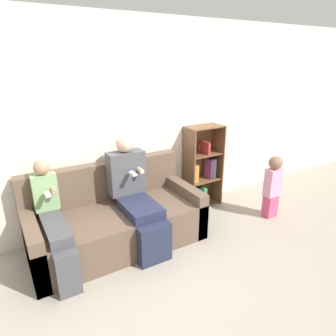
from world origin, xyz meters
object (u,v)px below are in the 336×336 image
object	(u,v)px
couch	(116,221)
child_seated	(54,223)
adult_seated	(135,192)
bookshelf	(201,172)
toddler_standing	(273,185)

from	to	relation	value
couch	child_seated	xyz separation A→B (m)	(-0.69, -0.14, 0.26)
adult_seated	bookshelf	bearing A→B (deg)	18.09
couch	child_seated	size ratio (longest dim) A/B	1.76
adult_seated	toddler_standing	size ratio (longest dim) A/B	1.44
bookshelf	couch	bearing A→B (deg)	-167.82
adult_seated	bookshelf	distance (m)	1.31
toddler_standing	bookshelf	world-z (taller)	bookshelf
child_seated	toddler_standing	distance (m)	2.76
adult_seated	toddler_standing	xyz separation A→B (m)	(1.84, -0.39, -0.17)
toddler_standing	child_seated	bearing A→B (deg)	172.96
couch	toddler_standing	bearing A→B (deg)	-13.25
couch	bookshelf	bearing A→B (deg)	12.18
couch	adult_seated	bearing A→B (deg)	-23.49
toddler_standing	adult_seated	bearing A→B (deg)	168.00
couch	bookshelf	size ratio (longest dim) A/B	1.63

